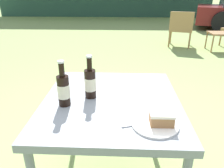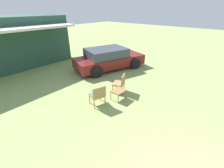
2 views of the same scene
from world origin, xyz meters
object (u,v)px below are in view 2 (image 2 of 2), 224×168
(parked_car, at_px, (109,59))
(wicker_chair_cushioned, at_px, (98,94))
(garden_side_table, at_px, (119,91))
(wicker_chair_plain, at_px, (120,82))

(parked_car, relative_size, wicker_chair_cushioned, 5.46)
(garden_side_table, bearing_deg, wicker_chair_cushioned, 158.16)
(wicker_chair_cushioned, xyz_separation_m, wicker_chair_plain, (1.34, -0.02, 0.00))
(parked_car, xyz_separation_m, wicker_chair_plain, (-1.83, -2.34, -0.14))
(wicker_chair_cushioned, xyz_separation_m, garden_side_table, (0.82, -0.33, -0.11))
(parked_car, distance_m, wicker_chair_plain, 2.97)
(wicker_chair_cushioned, height_order, wicker_chair_plain, same)
(parked_car, height_order, wicker_chair_plain, parked_car)
(parked_car, relative_size, garden_side_table, 8.07)
(wicker_chair_cushioned, distance_m, garden_side_table, 0.90)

